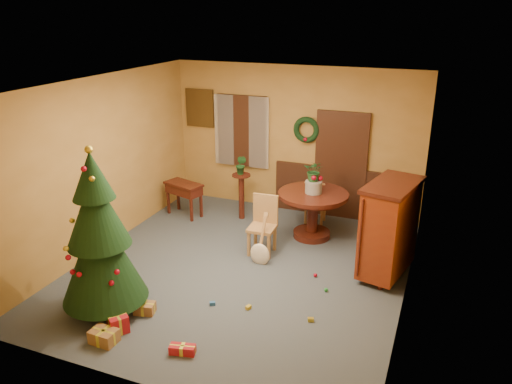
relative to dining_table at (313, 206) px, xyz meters
The scene contains 21 objects.
room_envelope 1.33m from the dining_table, 114.97° to the left, with size 5.50×5.50×5.50m.
dining_table is the anchor object (origin of this frame).
urn 0.36m from the dining_table, 90.00° to the left, with size 0.30×0.30×0.22m, color slate.
centerpiece_plant 0.66m from the dining_table, 90.00° to the left, with size 0.34×0.29×0.37m, color #1E4C23.
chair_near 1.05m from the dining_table, 125.97° to the right, with size 0.45×0.45×0.99m.
chair_far 0.58m from the dining_table, 100.78° to the left, with size 0.40×0.40×0.87m.
guitar 1.39m from the dining_table, 111.81° to the right, with size 0.33×0.16×0.79m, color beige, non-canonical shape.
plant_stand 1.54m from the dining_table, 168.31° to the left, with size 0.35×0.35×0.91m.
stand_plant 1.62m from the dining_table, 168.31° to the left, with size 0.21×0.17×0.38m, color #19471E.
christmas_tree 3.87m from the dining_table, 120.94° to the right, with size 1.13×1.13×2.34m.
writing_desk 2.63m from the dining_table, behind, with size 0.84×0.58×0.68m.
sideboard 1.69m from the dining_table, 31.85° to the right, with size 0.86×1.28×1.51m.
gift_a 4.22m from the dining_table, 112.03° to the right, with size 0.33×0.25×0.18m.
gift_b 3.97m from the dining_table, 113.09° to the right, with size 0.33×0.33×0.24m.
gift_c 3.52m from the dining_table, 114.85° to the right, with size 0.31×0.25×0.15m.
gift_d 3.80m from the dining_table, 98.62° to the right, with size 0.33×0.20×0.11m.
toy_a 2.80m from the dining_table, 104.56° to the right, with size 0.08×0.05×0.05m, color #23579B.
toy_b 1.95m from the dining_table, 67.83° to the right, with size 0.06×0.06×0.06m, color #258839.
toy_c 2.62m from the dining_table, 94.15° to the right, with size 0.08×0.05×0.05m, color gold.
toy_d 1.55m from the dining_table, 72.04° to the right, with size 0.06×0.06×0.06m, color #AC0B25.
toy_e 2.67m from the dining_table, 74.59° to the right, with size 0.08×0.05×0.05m, color gold.
Camera 1 is at (2.80, -6.40, 3.92)m, focal length 35.00 mm.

